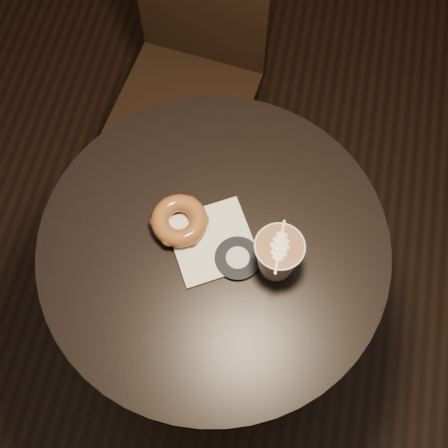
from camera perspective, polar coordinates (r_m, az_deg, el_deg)
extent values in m
plane|color=black|center=(1.94, -0.61, -10.04)|extent=(4.50, 4.50, 0.00)
cylinder|color=black|center=(1.24, -0.95, -2.05)|extent=(0.70, 0.70, 0.03)
cylinder|color=black|center=(1.59, -0.75, -6.90)|extent=(0.07, 0.07, 0.70)
cylinder|color=black|center=(1.93, -0.62, -9.97)|extent=(0.44, 0.44, 0.02)
cube|color=black|center=(1.81, -3.45, 11.14)|extent=(0.41, 0.41, 0.04)
cylinder|color=black|center=(1.95, -8.96, 5.24)|extent=(0.03, 0.03, 0.41)
cylinder|color=black|center=(1.88, -0.29, 2.68)|extent=(0.03, 0.03, 0.41)
cylinder|color=black|center=(2.09, -5.73, 12.31)|extent=(0.03, 0.03, 0.41)
cylinder|color=black|center=(2.03, 2.55, 10.12)|extent=(0.03, 0.03, 0.41)
cube|color=silver|center=(1.23, -1.06, -1.61)|extent=(0.21, 0.21, 0.01)
torus|color=brown|center=(1.22, -4.10, 0.31)|extent=(0.11, 0.11, 0.04)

